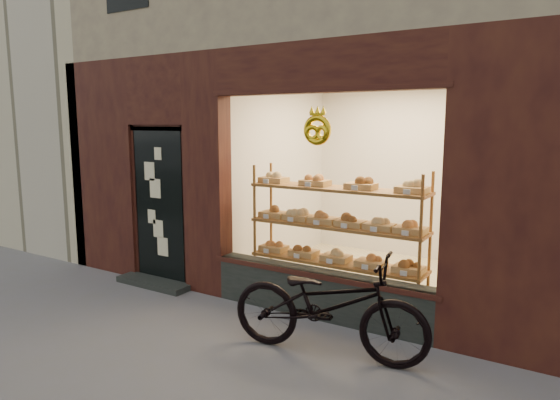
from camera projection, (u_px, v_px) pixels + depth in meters
The scene contains 4 objects.
ground at pixel (157, 387), 4.26m from camera, with size 90.00×90.00×0.00m, color slate.
neighbor_left at pixel (43, 36), 13.20m from camera, with size 12.00×7.00×9.00m, color beige.
display_shelf at pixel (336, 237), 6.02m from camera, with size 2.20×0.45×1.70m.
bicycle at pixel (328, 305), 4.76m from camera, with size 0.68×1.94×1.02m, color black.
Camera 1 is at (2.99, -2.80, 2.24)m, focal length 32.00 mm.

